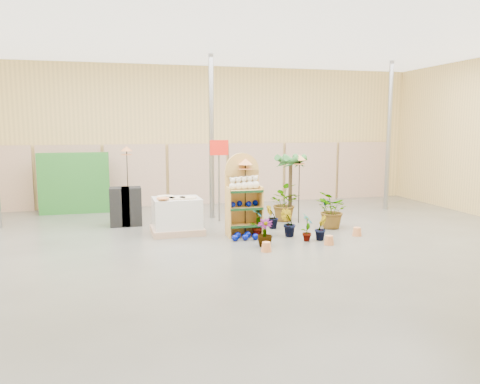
% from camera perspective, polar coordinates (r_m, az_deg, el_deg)
% --- Properties ---
extents(room, '(15.20, 12.10, 4.70)m').
position_cam_1_polar(room, '(10.48, -0.79, 6.09)').
color(room, '#54544C').
rests_on(room, ground).
extents(display_shelf, '(0.82, 0.53, 1.95)m').
position_cam_1_polar(display_shelf, '(11.04, 0.36, -0.72)').
color(display_shelf, tan).
rests_on(display_shelf, ground).
extents(teddy_bears, '(0.72, 0.20, 0.32)m').
position_cam_1_polar(teddy_bears, '(10.91, 0.63, 1.01)').
color(teddy_bears, white).
rests_on(teddy_bears, display_shelf).
extents(gazing_balls_shelf, '(0.72, 0.24, 0.14)m').
position_cam_1_polar(gazing_balls_shelf, '(10.95, 0.50, -1.44)').
color(gazing_balls_shelf, '#010C84').
rests_on(gazing_balls_shelf, display_shelf).
extents(gazing_balls_floor, '(0.63, 0.39, 0.15)m').
position_cam_1_polar(gazing_balls_floor, '(10.72, 0.53, -5.43)').
color(gazing_balls_floor, '#010C84').
rests_on(gazing_balls_floor, ground).
extents(pallet_stack, '(1.24, 1.05, 0.90)m').
position_cam_1_polar(pallet_stack, '(11.36, -7.71, -2.89)').
color(pallet_stack, tan).
rests_on(pallet_stack, ground).
extents(charcoal_planters, '(0.80, 0.50, 1.00)m').
position_cam_1_polar(charcoal_planters, '(12.49, -13.76, -1.73)').
color(charcoal_planters, black).
rests_on(charcoal_planters, ground).
extents(trellis_stock, '(2.00, 0.30, 1.80)m').
position_cam_1_polar(trellis_stock, '(14.62, -19.54, 1.02)').
color(trellis_stock, '#287227').
rests_on(trellis_stock, ground).
extents(offer_sign, '(0.50, 0.08, 2.20)m').
position_cam_1_polar(offer_sign, '(12.55, -2.57, 3.46)').
color(offer_sign, gray).
rests_on(offer_sign, ground).
extents(bird_table_front, '(0.34, 0.34, 1.82)m').
position_cam_1_polar(bird_table_front, '(10.90, 0.65, 3.40)').
color(bird_table_front, black).
rests_on(bird_table_front, ground).
extents(bird_table_right, '(0.34, 0.34, 1.82)m').
position_cam_1_polar(bird_table_right, '(12.39, 7.27, 3.91)').
color(bird_table_right, black).
rests_on(bird_table_right, ground).
extents(bird_table_back, '(0.34, 0.34, 2.01)m').
position_cam_1_polar(bird_table_back, '(13.58, -13.66, 4.85)').
color(bird_table_back, black).
rests_on(bird_table_back, ground).
extents(palm, '(0.70, 0.70, 1.91)m').
position_cam_1_polar(palm, '(12.63, 6.20, 3.79)').
color(palm, '#3C2E1A').
rests_on(palm, ground).
extents(potted_plant_0, '(0.43, 0.48, 0.75)m').
position_cam_1_polar(potted_plant_0, '(10.94, 2.10, -3.54)').
color(potted_plant_0, '#296528').
rests_on(potted_plant_0, ground).
extents(potted_plant_1, '(0.45, 0.42, 0.65)m').
position_cam_1_polar(potted_plant_1, '(11.02, 5.87, -3.77)').
color(potted_plant_1, '#296528').
rests_on(potted_plant_1, ground).
extents(potted_plant_4, '(0.37, 0.39, 0.61)m').
position_cam_1_polar(potted_plant_4, '(13.14, 10.35, -2.01)').
color(potted_plant_4, '#296528').
rests_on(potted_plant_4, ground).
extents(potted_plant_5, '(0.39, 0.34, 0.60)m').
position_cam_1_polar(potted_plant_5, '(11.82, 3.90, -3.05)').
color(potted_plant_5, '#296528').
rests_on(potted_plant_5, ground).
extents(potted_plant_6, '(0.91, 1.00, 0.99)m').
position_cam_1_polar(potted_plant_6, '(12.81, 5.19, -1.32)').
color(potted_plant_6, '#296528').
rests_on(potted_plant_6, ground).
extents(potted_plant_7, '(0.45, 0.45, 0.59)m').
position_cam_1_polar(potted_plant_7, '(10.08, 3.04, -5.01)').
color(potted_plant_7, '#296528').
rests_on(potted_plant_7, ground).
extents(potted_plant_8, '(0.38, 0.41, 0.65)m').
position_cam_1_polar(potted_plant_8, '(10.61, 8.18, -4.25)').
color(potted_plant_8, '#296528').
rests_on(potted_plant_8, ground).
extents(potted_plant_9, '(0.38, 0.39, 0.56)m').
position_cam_1_polar(potted_plant_9, '(10.80, 9.80, -4.33)').
color(potted_plant_9, '#296528').
rests_on(potted_plant_9, ground).
extents(potted_plant_10, '(0.75, 0.86, 0.94)m').
position_cam_1_polar(potted_plant_10, '(12.01, 11.27, -2.18)').
color(potted_plant_10, '#296528').
rests_on(potted_plant_10, ground).
extents(potted_plant_11, '(0.41, 0.41, 0.61)m').
position_cam_1_polar(potted_plant_11, '(12.51, 0.62, -2.39)').
color(potted_plant_11, '#296528').
rests_on(potted_plant_11, ground).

